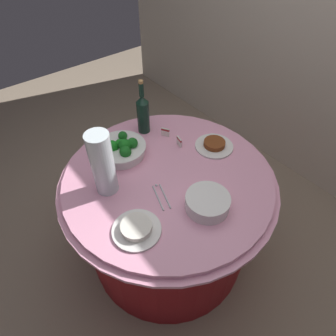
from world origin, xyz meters
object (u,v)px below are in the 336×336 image
decorative_fruit_vase (103,165)px  label_placard_front (179,141)px  label_placard_mid (165,132)px  plate_stack (207,202)px  broccoli_bowl (121,149)px  wine_bottle (143,113)px  food_plate_rice (136,228)px  food_plate_stir_fry (214,145)px  serving_tongs (161,196)px

decorative_fruit_vase → label_placard_front: (-0.03, 0.49, -0.13)m
label_placard_mid → label_placard_front: bearing=3.4°
plate_stack → decorative_fruit_vase: bearing=-142.7°
broccoli_bowl → decorative_fruit_vase: bearing=-48.9°
wine_bottle → food_plate_rice: size_ratio=1.53×
plate_stack → label_placard_front: bearing=155.9°
broccoli_bowl → label_placard_front: broccoli_bowl is taller
broccoli_bowl → food_plate_stir_fry: 0.53m
decorative_fruit_vase → serving_tongs: (0.21, 0.17, -0.16)m
food_plate_rice → label_placard_front: size_ratio=4.00×
food_plate_stir_fry → label_placard_mid: (-0.26, -0.16, 0.02)m
food_plate_stir_fry → food_plate_rice: (0.18, -0.67, 0.00)m
broccoli_bowl → food_plate_stir_fry: size_ratio=1.27×
food_plate_stir_fry → label_placard_front: bearing=-132.9°
decorative_fruit_vase → food_plate_stir_fry: bearing=80.1°
decorative_fruit_vase → serving_tongs: decorative_fruit_vase is taller
plate_stack → food_plate_stir_fry: bearing=130.1°
food_plate_stir_fry → label_placard_mid: size_ratio=4.00×
wine_bottle → food_plate_rice: wine_bottle is taller
plate_stack → label_placard_mid: size_ratio=3.82×
broccoli_bowl → decorative_fruit_vase: size_ratio=0.82×
serving_tongs → label_placard_front: 0.40m
label_placard_front → food_plate_rice: bearing=-58.3°
broccoli_bowl → food_plate_stir_fry: (0.28, 0.45, -0.03)m
wine_bottle → food_plate_rice: bearing=-38.3°
wine_bottle → serving_tongs: 0.55m
label_placard_mid → serving_tongs: bearing=-41.2°
serving_tongs → decorative_fruit_vase: bearing=-140.2°
plate_stack → food_plate_rice: (-0.10, -0.33, -0.02)m
broccoli_bowl → label_placard_mid: broccoli_bowl is taller
wine_bottle → food_plate_stir_fry: wine_bottle is taller
decorative_fruit_vase → food_plate_rice: size_ratio=1.55×
plate_stack → food_plate_rice: 0.35m
broccoli_bowl → label_placard_front: (0.14, 0.30, -0.01)m
label_placard_front → label_placard_mid: size_ratio=1.00×
wine_bottle → plate_stack: bearing=-9.7°
plate_stack → wine_bottle: 0.68m
food_plate_stir_fry → label_placard_front: label_placard_front is taller
food_plate_rice → label_placard_front: bearing=121.7°
plate_stack → wine_bottle: (-0.67, 0.11, 0.09)m
broccoli_bowl → plate_stack: 0.58m
decorative_fruit_vase → food_plate_rice: bearing=-5.6°
wine_bottle → label_placard_mid: size_ratio=6.11×
decorative_fruit_vase → food_plate_rice: 0.33m
food_plate_stir_fry → label_placard_front: (-0.14, -0.15, 0.02)m
decorative_fruit_vase → food_plate_rice: (0.30, -0.03, -0.14)m
food_plate_rice → label_placard_mid: 0.68m
plate_stack → broccoli_bowl: bearing=-168.9°
plate_stack → food_plate_stir_fry: (-0.29, 0.34, -0.02)m
food_plate_rice → label_placard_mid: size_ratio=4.00×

